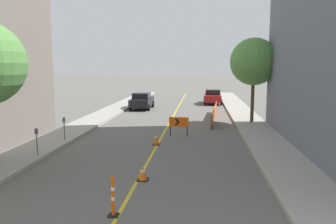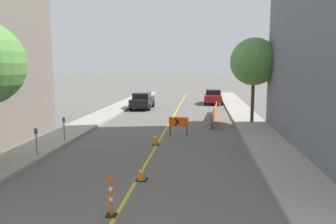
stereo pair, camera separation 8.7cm
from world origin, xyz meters
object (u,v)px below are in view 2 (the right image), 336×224
parked_car_curb_mid (213,97)px  parking_meter_near_curb (36,136)px  traffic_cone_second (142,173)px  traffic_cone_third (156,139)px  arrow_barricade_primary (179,123)px  street_tree_right_near (254,62)px  parked_car_curb_near (142,101)px  parking_meter_far_curb (64,124)px  delineator_post_front (111,199)px

parked_car_curb_mid → parking_meter_near_curb: parked_car_curb_mid is taller
traffic_cone_second → parking_meter_near_curb: bearing=156.4°
traffic_cone_second → traffic_cone_third: size_ratio=0.78×
arrow_barricade_primary → street_tree_right_near: bearing=49.0°
parked_car_curb_near → parking_meter_near_curb: 17.52m
parked_car_curb_mid → parking_meter_near_curb: bearing=-109.1°
traffic_cone_third → parking_meter_far_curb: bearing=-178.3°
traffic_cone_third → parked_car_curb_near: parked_car_curb_near is taller
parking_meter_near_curb → parked_car_curb_mid: bearing=69.0°
street_tree_right_near → arrow_barricade_primary: bearing=-136.3°
traffic_cone_second → parked_car_curb_near: size_ratio=0.12×
arrow_barricade_primary → street_tree_right_near: size_ratio=0.20×
delineator_post_front → parking_meter_far_curb: bearing=120.9°
delineator_post_front → parking_meter_far_curb: parking_meter_far_curb is taller
parked_car_curb_mid → arrow_barricade_primary: bearing=-96.7°
delineator_post_front → parking_meter_near_curb: bearing=133.3°
parked_car_curb_mid → street_tree_right_near: 13.15m
traffic_cone_second → parking_meter_near_curb: parking_meter_near_curb is taller
parking_meter_far_curb → traffic_cone_third: bearing=1.7°
traffic_cone_second → traffic_cone_third: 5.42m
arrow_barricade_primary → parked_car_curb_near: size_ratio=0.27×
traffic_cone_second → parked_car_curb_mid: bearing=82.2°
traffic_cone_third → arrow_barricade_primary: bearing=63.9°
arrow_barricade_primary → parked_car_curb_near: (-4.41, 12.15, -0.03)m
parked_car_curb_near → street_tree_right_near: street_tree_right_near is taller
traffic_cone_third → parked_car_curb_near: (-3.35, 14.31, 0.47)m
street_tree_right_near → traffic_cone_third: bearing=-131.1°
parking_meter_near_curb → street_tree_right_near: size_ratio=0.21×
traffic_cone_third → traffic_cone_second: bearing=-87.3°
parked_car_curb_mid → parking_meter_near_curb: 24.02m
delineator_post_front → parking_meter_near_curb: size_ratio=0.94×
parked_car_curb_near → parked_car_curb_mid: 8.58m
traffic_cone_second → parked_car_curb_mid: 24.95m
parking_meter_far_curb → delineator_post_front: bearing=-59.1°
delineator_post_front → parking_meter_near_curb: (-4.92, 5.23, 0.55)m
parked_car_curb_mid → traffic_cone_third: bearing=-98.8°
parked_car_curb_near → street_tree_right_near: size_ratio=0.73×
parked_car_curb_near → parked_car_curb_mid: size_ratio=0.99×
arrow_barricade_primary → parking_meter_near_curb: 8.03m
delineator_post_front → parking_meter_far_curb: size_ratio=0.93×
arrow_barricade_primary → parking_meter_far_curb: (-6.03, -2.31, 0.24)m
traffic_cone_third → arrow_barricade_primary: (1.06, 2.16, 0.49)m
parked_car_curb_mid → parking_meter_near_curb: (-8.59, -22.43, 0.25)m
parked_car_curb_mid → parking_meter_far_curb: parked_car_curb_mid is taller
arrow_barricade_primary → parking_meter_near_curb: (-6.03, -5.30, 0.22)m
parked_car_curb_mid → street_tree_right_near: bearing=-77.4°
traffic_cone_second → street_tree_right_near: size_ratio=0.09×
traffic_cone_third → street_tree_right_near: bearing=48.9°
arrow_barricade_primary → parking_meter_near_curb: parking_meter_near_curb is taller
parked_car_curb_mid → street_tree_right_near: street_tree_right_near is taller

